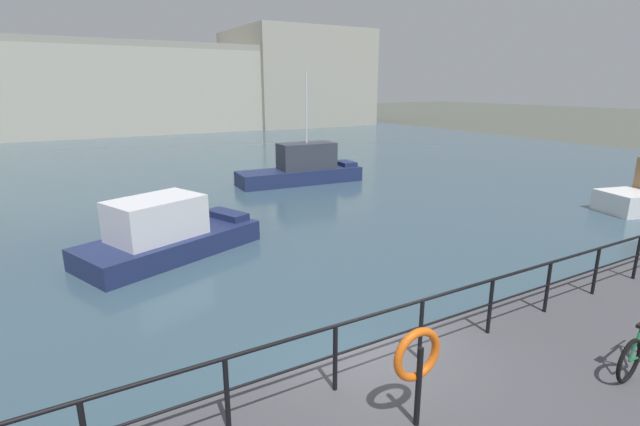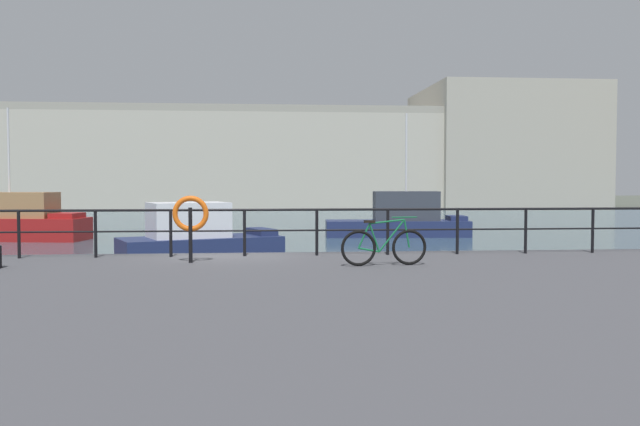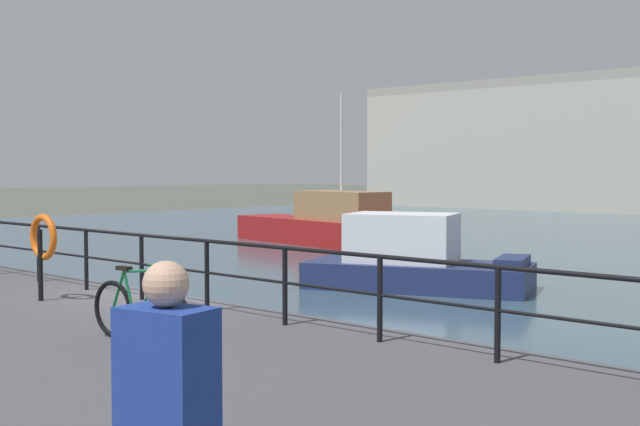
{
  "view_description": "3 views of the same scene",
  "coord_description": "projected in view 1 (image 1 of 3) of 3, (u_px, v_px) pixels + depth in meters",
  "views": [
    {
      "loc": [
        -4.37,
        -5.81,
        5.43
      ],
      "look_at": [
        2.31,
        5.77,
        1.76
      ],
      "focal_mm": 26.03,
      "sensor_mm": 36.0,
      "label": 1
    },
    {
      "loc": [
        0.75,
        -16.2,
        2.73
      ],
      "look_at": [
        2.56,
        3.58,
        1.84
      ],
      "focal_mm": 38.18,
      "sensor_mm": 36.0,
      "label": 2
    },
    {
      "loc": [
        11.83,
        -8.78,
        3.18
      ],
      "look_at": [
        0.93,
        2.97,
        2.35
      ],
      "focal_mm": 47.55,
      "sensor_mm": 36.0,
      "label": 3
    }
  ],
  "objects": [
    {
      "name": "ground_plane",
      "position": [
        369.0,
        396.0,
        8.4
      ],
      "size": [
        240.0,
        240.0,
        0.0
      ],
      "primitive_type": "plane",
      "color": "#4C5147"
    },
    {
      "name": "water_basin",
      "position": [
        125.0,
        163.0,
        33.63
      ],
      "size": [
        80.0,
        60.0,
        0.01
      ],
      "primitive_type": "cube",
      "color": "#385160",
      "rests_on": "ground_plane"
    },
    {
      "name": "harbor_building",
      "position": [
        150.0,
        88.0,
        57.96
      ],
      "size": [
        72.19,
        17.18,
        12.91
      ],
      "color": "#B2AD9E",
      "rests_on": "ground_plane"
    },
    {
      "name": "quay_railing",
      "position": [
        491.0,
        296.0,
        8.3
      ],
      "size": [
        23.11,
        0.07,
        1.08
      ],
      "color": "black",
      "rests_on": "quay_promenade"
    },
    {
      "name": "life_ring_stand",
      "position": [
        417.0,
        358.0,
        5.98
      ],
      "size": [
        0.75,
        0.16,
        1.4
      ],
      "color": "black",
      "rests_on": "quay_promenade"
    },
    {
      "name": "moored_green_narrowboat",
      "position": [
        166.0,
        233.0,
        15.21
      ],
      "size": [
        6.31,
        4.42,
        1.99
      ],
      "rotation": [
        0.0,
        0.0,
        0.38
      ],
      "color": "navy",
      "rests_on": "water_basin"
    },
    {
      "name": "moored_harbor_tender",
      "position": [
        303.0,
        168.0,
        26.67
      ],
      "size": [
        7.3,
        2.53,
        6.2
      ],
      "rotation": [
        0.0,
        0.0,
        -0.07
      ],
      "color": "navy",
      "rests_on": "water_basin"
    }
  ]
}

